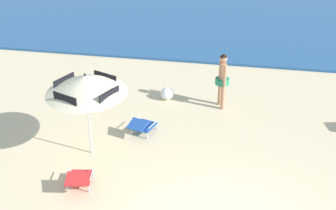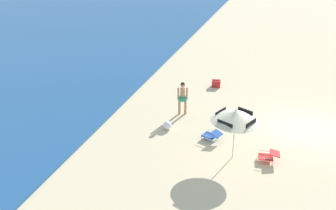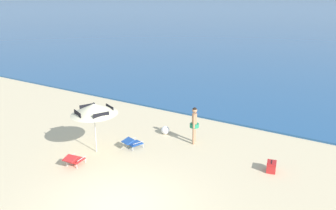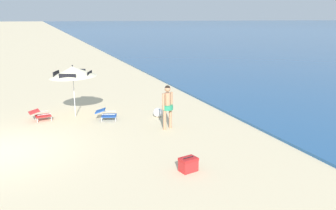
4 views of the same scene
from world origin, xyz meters
TOP-DOWN VIEW (x-y plane):
  - ground_plane at (0.00, 0.00)m, footprint 800.00×800.00m
  - beach_umbrella_striped_main at (-3.58, 2.71)m, footprint 2.33×2.34m
  - lounge_chair_under_umbrella at (-2.49, 3.88)m, footprint 0.76×0.98m
  - lounge_chair_beside_umbrella at (-3.38, 1.24)m, footprint 0.66×0.93m
  - person_standing_near_shore at (-0.46, 5.92)m, footprint 0.42×0.49m
  - cooler_box at (3.44, 5.12)m, footprint 0.46×0.56m
  - beach_ball at (-2.19, 6.11)m, footprint 0.41×0.41m

SIDE VIEW (x-z plane):
  - ground_plane at x=0.00m, z-range 0.00..0.00m
  - cooler_box at x=3.44m, z-range -0.01..0.42m
  - beach_ball at x=-2.19m, z-range 0.00..0.41m
  - lounge_chair_under_umbrella at x=-2.49m, z-range 0.03..0.53m
  - lounge_chair_beside_umbrella at x=-3.38m, z-range 0.03..0.52m
  - person_standing_near_shore at x=-0.46m, z-range 0.14..1.87m
  - beach_umbrella_striped_main at x=-3.58m, z-range 0.85..3.12m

